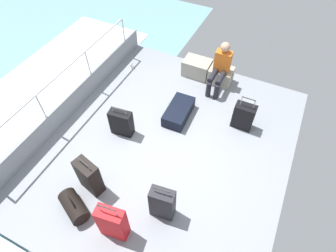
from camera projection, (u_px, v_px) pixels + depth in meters
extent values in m
cube|color=gray|center=(168.00, 146.00, 5.33)|extent=(4.40, 5.20, 0.06)
cube|color=gray|center=(73.00, 102.00, 5.74)|extent=(0.06, 5.20, 0.45)
cylinder|color=silver|center=(45.00, 115.00, 5.13)|extent=(0.04, 0.04, 1.00)
cylinder|color=silver|center=(90.00, 72.00, 5.93)|extent=(0.04, 0.04, 1.00)
cylinder|color=silver|center=(124.00, 38.00, 6.73)|extent=(0.04, 0.04, 1.00)
cylinder|color=silver|center=(62.00, 72.00, 5.14)|extent=(0.04, 4.16, 0.04)
cube|color=white|center=(30.00, 100.00, 6.57)|extent=(2.40, 7.28, 0.01)
cube|color=gray|center=(197.00, 68.00, 6.50)|extent=(0.62, 0.44, 0.39)
torus|color=tan|center=(184.00, 61.00, 6.52)|extent=(0.02, 0.12, 0.12)
torus|color=tan|center=(210.00, 69.00, 6.35)|extent=(0.02, 0.12, 0.12)
cube|color=#9E9989|center=(221.00, 76.00, 6.33)|extent=(0.51, 0.41, 0.37)
torus|color=tan|center=(210.00, 70.00, 6.34)|extent=(0.02, 0.12, 0.12)
torus|color=tan|center=(233.00, 76.00, 6.19)|extent=(0.02, 0.12, 0.12)
cube|color=orange|center=(223.00, 61.00, 5.97)|extent=(0.34, 0.20, 0.48)
sphere|color=tan|center=(225.00, 47.00, 5.69)|extent=(0.20, 0.20, 0.20)
cylinder|color=black|center=(221.00, 78.00, 5.92)|extent=(0.12, 0.40, 0.12)
cylinder|color=black|center=(216.00, 92.00, 5.98)|extent=(0.11, 0.11, 0.37)
cylinder|color=black|center=(213.00, 76.00, 5.97)|extent=(0.12, 0.40, 0.12)
cylinder|color=black|center=(208.00, 89.00, 6.03)|extent=(0.11, 0.11, 0.37)
cube|color=black|center=(89.00, 177.00, 4.48)|extent=(0.44, 0.31, 0.69)
cylinder|color=#A5A8AD|center=(78.00, 159.00, 4.24)|extent=(0.02, 0.02, 0.08)
cylinder|color=#A5A8AD|center=(89.00, 168.00, 4.14)|extent=(0.02, 0.02, 0.08)
cylinder|color=#2D2D2D|center=(83.00, 162.00, 4.15)|extent=(0.26, 0.08, 0.02)
cube|color=green|center=(92.00, 166.00, 4.39)|extent=(0.05, 0.02, 0.08)
cube|color=black|center=(244.00, 116.00, 5.41)|extent=(0.40, 0.23, 0.55)
cylinder|color=#A5A8AD|center=(241.00, 101.00, 5.15)|extent=(0.02, 0.02, 0.20)
cylinder|color=#A5A8AD|center=(254.00, 105.00, 5.09)|extent=(0.02, 0.02, 0.20)
cylinder|color=#2D2D2D|center=(249.00, 99.00, 5.04)|extent=(0.26, 0.02, 0.02)
cube|color=white|center=(246.00, 109.00, 5.40)|extent=(0.05, 0.01, 0.08)
cube|color=black|center=(162.00, 203.00, 4.21)|extent=(0.40, 0.25, 0.66)
cylinder|color=#A5A8AD|center=(154.00, 189.00, 3.94)|extent=(0.02, 0.02, 0.10)
cylinder|color=#A5A8AD|center=(170.00, 194.00, 3.89)|extent=(0.02, 0.02, 0.10)
cylinder|color=#2D2D2D|center=(162.00, 190.00, 3.87)|extent=(0.24, 0.05, 0.02)
cube|color=silver|center=(165.00, 193.00, 4.17)|extent=(0.05, 0.01, 0.08)
cube|color=black|center=(121.00, 123.00, 5.30)|extent=(0.45, 0.25, 0.55)
cylinder|color=#A5A8AD|center=(113.00, 109.00, 5.08)|extent=(0.02, 0.02, 0.09)
cylinder|color=#A5A8AD|center=(126.00, 113.00, 5.03)|extent=(0.02, 0.02, 0.09)
cylinder|color=#2D2D2D|center=(119.00, 109.00, 5.02)|extent=(0.28, 0.05, 0.02)
cube|color=white|center=(123.00, 113.00, 5.24)|extent=(0.05, 0.01, 0.08)
cube|color=red|center=(113.00, 223.00, 3.99)|extent=(0.43, 0.25, 0.71)
cylinder|color=#A5A8AD|center=(99.00, 208.00, 3.68)|extent=(0.02, 0.02, 0.16)
cylinder|color=#A5A8AD|center=(116.00, 213.00, 3.63)|extent=(0.02, 0.02, 0.16)
cylinder|color=#2D2D2D|center=(106.00, 208.00, 3.60)|extent=(0.27, 0.05, 0.02)
cube|color=silver|center=(114.00, 213.00, 3.95)|extent=(0.05, 0.01, 0.08)
cube|color=black|center=(179.00, 112.00, 5.69)|extent=(0.45, 0.83, 0.25)
cube|color=green|center=(186.00, 97.00, 5.90)|extent=(0.05, 0.01, 0.08)
cylinder|color=black|center=(74.00, 206.00, 4.37)|extent=(0.62, 0.49, 0.28)
torus|color=black|center=(71.00, 202.00, 4.26)|extent=(0.23, 0.12, 0.24)
cylinder|color=white|center=(132.00, 66.00, 6.76)|extent=(0.08, 0.08, 0.10)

